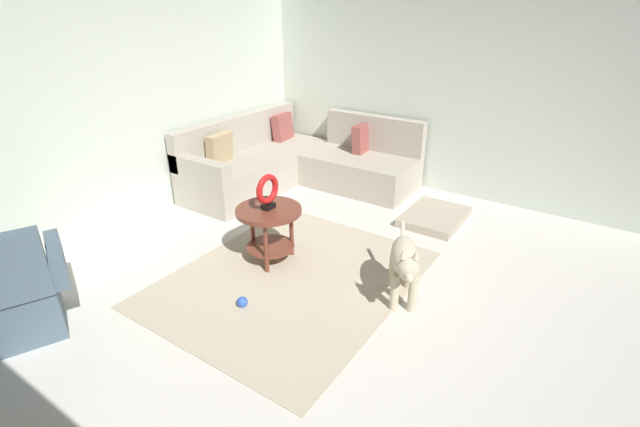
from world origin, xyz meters
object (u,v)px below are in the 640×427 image
at_px(sectional_couch, 296,164).
at_px(torus_sculpture, 268,191).
at_px(dog_toy_ball, 242,302).
at_px(side_table, 269,221).
at_px(dog_bed_mat, 434,217).
at_px(armchair, 8,298).
at_px(dog, 405,262).

height_order(sectional_couch, torus_sculpture, sectional_couch).
xyz_separation_m(torus_sculpture, dog_toy_ball, (-0.69, -0.27, -0.67)).
distance_m(sectional_couch, torus_sculpture, 1.99).
bearing_deg(dog_toy_ball, side_table, 21.35).
relative_size(dog_bed_mat, dog_toy_ball, 9.00).
bearing_deg(dog_bed_mat, dog_toy_ball, 163.43).
bearing_deg(armchair, dog_toy_ball, -20.83).
distance_m(armchair, dog_toy_ball, 1.65).
height_order(armchair, torus_sculpture, armchair).
xyz_separation_m(torus_sculpture, dog_bed_mat, (1.69, -0.98, -0.67)).
distance_m(sectional_couch, side_table, 1.95).
relative_size(sectional_couch, dog, 2.91).
bearing_deg(side_table, armchair, 154.69).
bearing_deg(sectional_couch, side_table, -150.54).
distance_m(sectional_couch, armchair, 3.55).
xyz_separation_m(armchair, dog, (1.94, -2.18, 0.05)).
height_order(sectional_couch, dog_bed_mat, sectional_couch).
distance_m(dog_bed_mat, dog, 1.66).
distance_m(side_table, dog_toy_ball, 0.83).
bearing_deg(dog, torus_sculpture, -23.90).
distance_m(torus_sculpture, dog, 1.35).
distance_m(armchair, dog, 2.92).
bearing_deg(side_table, dog_bed_mat, -30.07).
bearing_deg(armchair, dog, -24.51).
distance_m(dog_bed_mat, dog_toy_ball, 2.48).
bearing_deg(sectional_couch, torus_sculpture, -150.54).
xyz_separation_m(torus_sculpture, dog, (0.09, -1.30, -0.33)).
height_order(dog_bed_mat, dog, dog).
distance_m(dog, dog_toy_ball, 1.34).
relative_size(armchair, torus_sculpture, 2.99).
bearing_deg(dog_bed_mat, dog, -168.39).
bearing_deg(dog, dog_toy_ball, 9.12).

